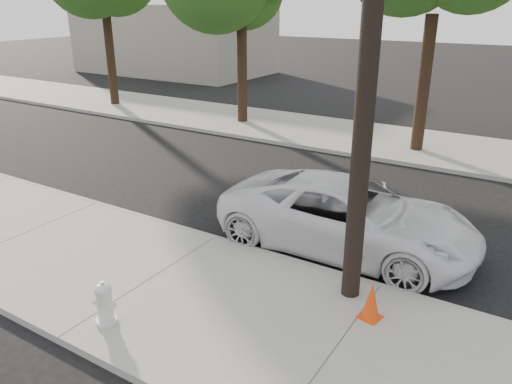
{
  "coord_description": "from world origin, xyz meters",
  "views": [
    {
      "loc": [
        6.37,
        -10.55,
        5.37
      ],
      "look_at": [
        0.44,
        -0.99,
        1.0
      ],
      "focal_mm": 35.0,
      "sensor_mm": 36.0,
      "label": 1
    }
  ],
  "objects_px": {
    "police_cruiser": "(348,216)",
    "fire_hydrant": "(105,304)",
    "traffic_cone": "(371,301)",
    "utility_pole": "(370,44)"
  },
  "relations": [
    {
      "from": "utility_pole",
      "to": "fire_hydrant",
      "type": "bearing_deg",
      "value": -136.37
    },
    {
      "from": "police_cruiser",
      "to": "fire_hydrant",
      "type": "relative_size",
      "value": 7.67
    },
    {
      "from": "utility_pole",
      "to": "fire_hydrant",
      "type": "xyz_separation_m",
      "value": [
        -3.23,
        -3.08,
        -4.18
      ]
    },
    {
      "from": "police_cruiser",
      "to": "traffic_cone",
      "type": "xyz_separation_m",
      "value": [
        1.47,
        -2.51,
        -0.32
      ]
    },
    {
      "from": "utility_pole",
      "to": "traffic_cone",
      "type": "xyz_separation_m",
      "value": [
        0.59,
        -0.54,
        -4.21
      ]
    },
    {
      "from": "police_cruiser",
      "to": "fire_hydrant",
      "type": "bearing_deg",
      "value": 153.9
    },
    {
      "from": "traffic_cone",
      "to": "fire_hydrant",
      "type": "bearing_deg",
      "value": -146.41
    },
    {
      "from": "utility_pole",
      "to": "police_cruiser",
      "type": "bearing_deg",
      "value": 114.27
    },
    {
      "from": "police_cruiser",
      "to": "fire_hydrant",
      "type": "xyz_separation_m",
      "value": [
        -2.34,
        -5.04,
        -0.29
      ]
    },
    {
      "from": "police_cruiser",
      "to": "utility_pole",
      "type": "bearing_deg",
      "value": -156.88
    }
  ]
}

